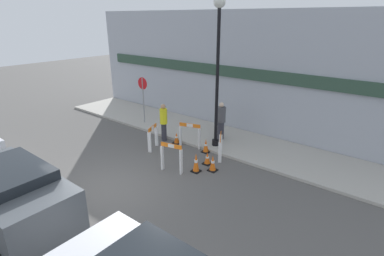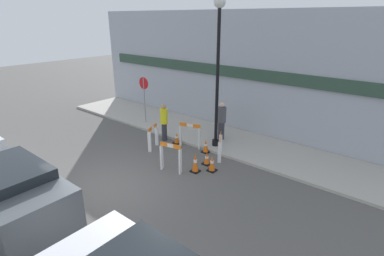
% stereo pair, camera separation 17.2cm
% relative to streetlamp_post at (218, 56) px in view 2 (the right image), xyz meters
% --- Properties ---
extents(ground_plane, '(60.00, 60.00, 0.00)m').
position_rel_streetlamp_post_xyz_m(ground_plane, '(-0.88, -5.04, -3.80)').
color(ground_plane, '#565451').
extents(sidewalk_slab, '(18.00, 2.86, 0.11)m').
position_rel_streetlamp_post_xyz_m(sidewalk_slab, '(-0.88, 0.89, -3.75)').
color(sidewalk_slab, '#ADA89E').
rests_on(sidewalk_slab, ground_plane).
extents(storefront_facade, '(18.00, 0.22, 5.50)m').
position_rel_streetlamp_post_xyz_m(storefront_facade, '(-0.88, 2.40, -1.05)').
color(storefront_facade, '#A3A8B2').
rests_on(storefront_facade, ground_plane).
extents(streetlamp_post, '(0.44, 0.44, 5.80)m').
position_rel_streetlamp_post_xyz_m(streetlamp_post, '(0.00, 0.00, 0.00)').
color(streetlamp_post, black).
rests_on(streetlamp_post, sidewalk_slab).
extents(stop_sign, '(0.60, 0.06, 2.31)m').
position_rel_streetlamp_post_xyz_m(stop_sign, '(-4.50, 0.17, -2.14)').
color(stop_sign, gray).
rests_on(stop_sign, sidewalk_slab).
extents(barricade_0, '(0.40, 0.75, 1.01)m').
position_rel_streetlamp_post_xyz_m(barricade_0, '(-1.94, -1.73, -3.26)').
color(barricade_0, white).
rests_on(barricade_0, ground_plane).
extents(barricade_1, '(0.82, 0.31, 1.08)m').
position_rel_streetlamp_post_xyz_m(barricade_1, '(-0.02, -2.71, -3.22)').
color(barricade_1, white).
rests_on(barricade_1, ground_plane).
extents(barricade_2, '(0.54, 0.76, 0.98)m').
position_rel_streetlamp_post_xyz_m(barricade_2, '(0.72, -0.73, -3.27)').
color(barricade_2, white).
rests_on(barricade_2, ground_plane).
extents(barricade_3, '(0.91, 0.40, 1.08)m').
position_rel_streetlamp_post_xyz_m(barricade_3, '(-0.82, -0.69, -3.21)').
color(barricade_3, white).
rests_on(barricade_3, ground_plane).
extents(traffic_cone_0, '(0.30, 0.30, 0.72)m').
position_rel_streetlamp_post_xyz_m(traffic_cone_0, '(0.66, -2.18, -3.45)').
color(traffic_cone_0, black).
rests_on(traffic_cone_0, ground_plane).
extents(traffic_cone_1, '(0.30, 0.30, 0.57)m').
position_rel_streetlamp_post_xyz_m(traffic_cone_1, '(-0.03, -0.64, -3.53)').
color(traffic_cone_1, black).
rests_on(traffic_cone_1, ground_plane).
extents(traffic_cone_2, '(0.30, 0.30, 0.61)m').
position_rel_streetlamp_post_xyz_m(traffic_cone_2, '(1.08, -1.75, -3.51)').
color(traffic_cone_2, black).
rests_on(traffic_cone_2, ground_plane).
extents(traffic_cone_3, '(0.30, 0.30, 0.48)m').
position_rel_streetlamp_post_xyz_m(traffic_cone_3, '(0.63, -1.45, -3.57)').
color(traffic_cone_3, black).
rests_on(traffic_cone_3, ground_plane).
extents(traffic_cone_4, '(0.30, 0.30, 0.51)m').
position_rel_streetlamp_post_xyz_m(traffic_cone_4, '(-1.56, -0.70, -3.56)').
color(traffic_cone_4, black).
rests_on(traffic_cone_4, ground_plane).
extents(person_worker, '(0.41, 0.41, 1.68)m').
position_rel_streetlamp_post_xyz_m(person_worker, '(-2.21, -0.79, -2.89)').
color(person_worker, '#33333D').
rests_on(person_worker, ground_plane).
extents(person_pedestrian, '(0.54, 0.54, 1.66)m').
position_rel_streetlamp_post_xyz_m(person_pedestrian, '(-0.23, 0.74, -2.81)').
color(person_pedestrian, '#33333D').
rests_on(person_pedestrian, sidewalk_slab).
extents(parked_car_1, '(3.92, 1.91, 1.73)m').
position_rel_streetlamp_post_xyz_m(parked_car_1, '(-1.12, -7.44, -2.82)').
color(parked_car_1, '#4C5156').
rests_on(parked_car_1, ground_plane).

